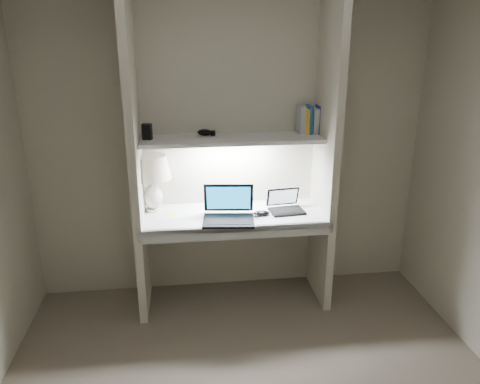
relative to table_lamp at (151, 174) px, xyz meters
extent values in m
cube|color=beige|center=(0.63, 0.13, 0.17)|extent=(3.20, 0.01, 2.50)
cube|color=beige|center=(-0.10, -0.15, 0.17)|extent=(0.06, 0.55, 2.50)
cube|color=beige|center=(1.36, -0.15, 0.17)|extent=(0.06, 0.55, 2.50)
cube|color=white|center=(0.63, -0.15, -0.33)|extent=(1.40, 0.55, 0.04)
cube|color=silver|center=(0.63, -0.41, -0.36)|extent=(1.46, 0.03, 0.10)
cube|color=silver|center=(0.63, -0.05, 0.27)|extent=(1.40, 0.36, 0.03)
cube|color=white|center=(0.63, -0.05, 0.25)|extent=(0.60, 0.04, 0.02)
cylinder|color=white|center=(0.00, 0.00, -0.30)|extent=(0.11, 0.11, 0.02)
ellipsoid|color=white|center=(0.00, 0.00, -0.19)|extent=(0.16, 0.16, 0.20)
cylinder|color=white|center=(0.00, 0.00, -0.08)|extent=(0.02, 0.02, 0.08)
sphere|color=#FFD899|center=(0.00, 0.00, 0.00)|extent=(0.05, 0.05, 0.05)
cube|color=black|center=(0.58, -0.32, -0.30)|extent=(0.41, 0.31, 0.02)
cube|color=black|center=(0.58, -0.32, -0.29)|extent=(0.35, 0.22, 0.00)
cube|color=black|center=(0.59, -0.15, -0.17)|extent=(0.39, 0.11, 0.24)
cube|color=#1A96E2|center=(0.59, -0.16, -0.17)|extent=(0.34, 0.09, 0.20)
cube|color=black|center=(1.06, -0.17, -0.30)|extent=(0.28, 0.21, 0.02)
cube|color=black|center=(1.06, -0.17, -0.29)|extent=(0.24, 0.15, 0.00)
cube|color=black|center=(1.05, -0.06, -0.21)|extent=(0.27, 0.08, 0.15)
cube|color=silver|center=(1.05, -0.07, -0.21)|extent=(0.24, 0.07, 0.13)
cube|color=silver|center=(0.63, 0.08, -0.24)|extent=(0.12, 0.10, 0.15)
ellipsoid|color=black|center=(0.86, -0.21, -0.29)|extent=(0.11, 0.07, 0.04)
torus|color=black|center=(0.84, -0.18, -0.30)|extent=(0.11, 0.11, 0.01)
cube|color=yellow|center=(0.14, -0.08, -0.31)|extent=(0.07, 0.07, 0.00)
cube|color=silver|center=(1.37, 0.03, 0.39)|extent=(0.03, 0.15, 0.20)
cube|color=#2840A0|center=(1.34, 0.03, 0.40)|extent=(0.04, 0.15, 0.22)
cube|color=silver|center=(1.31, 0.03, 0.39)|extent=(0.04, 0.15, 0.20)
cube|color=#2658A8|center=(1.26, 0.03, 0.40)|extent=(0.02, 0.15, 0.22)
cube|color=gold|center=(1.23, 0.03, 0.39)|extent=(0.03, 0.15, 0.20)
cube|color=#B7B9BD|center=(1.20, 0.03, 0.40)|extent=(0.04, 0.15, 0.22)
cube|color=black|center=(-0.01, -0.05, 0.35)|extent=(0.08, 0.06, 0.12)
ellipsoid|color=black|center=(0.43, 0.03, 0.31)|extent=(0.14, 0.12, 0.05)
camera|label=1|loc=(0.26, -3.58, 1.06)|focal=35.00mm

